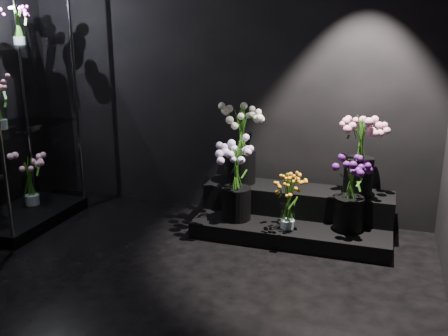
% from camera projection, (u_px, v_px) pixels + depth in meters
% --- Properties ---
extents(floor, '(4.00, 4.00, 0.00)m').
position_uv_depth(floor, '(127.00, 312.00, 3.25)').
color(floor, black).
rests_on(floor, ground).
extents(wall_back, '(4.00, 0.00, 4.00)m').
position_uv_depth(wall_back, '(223.00, 69.00, 4.68)').
color(wall_back, black).
rests_on(wall_back, floor).
extents(display_riser, '(1.69, 0.75, 0.38)m').
position_uv_depth(display_riser, '(295.00, 215.00, 4.49)').
color(display_riser, black).
rests_on(display_riser, floor).
extents(display_case, '(0.65, 1.08, 2.37)m').
position_uv_depth(display_case, '(12.00, 97.00, 4.39)').
color(display_case, black).
rests_on(display_case, floor).
extents(bouquet_orange_bells, '(0.31, 0.31, 0.47)m').
position_uv_depth(bouquet_orange_bells, '(288.00, 201.00, 4.16)').
color(bouquet_orange_bells, white).
rests_on(bouquet_orange_bells, display_riser).
extents(bouquet_lilac, '(0.44, 0.44, 0.70)m').
position_uv_depth(bouquet_lilac, '(236.00, 177.00, 4.32)').
color(bouquet_lilac, black).
rests_on(bouquet_lilac, display_riser).
extents(bouquet_purple, '(0.41, 0.41, 0.61)m').
position_uv_depth(bouquet_purple, '(350.00, 191.00, 4.11)').
color(bouquet_purple, black).
rests_on(bouquet_purple, display_riser).
extents(bouquet_cream_roses, '(0.37, 0.37, 0.72)m').
position_uv_depth(bouquet_cream_roses, '(242.00, 140.00, 4.57)').
color(bouquet_cream_roses, black).
rests_on(bouquet_cream_roses, display_riser).
extents(bouquet_pink_roses, '(0.49, 0.49, 0.70)m').
position_uv_depth(bouquet_pink_roses, '(360.00, 149.00, 4.22)').
color(bouquet_pink_roses, black).
rests_on(bouquet_pink_roses, display_riser).
extents(bouquet_case_magenta, '(0.27, 0.27, 0.35)m').
position_uv_depth(bouquet_case_magenta, '(18.00, 23.00, 4.37)').
color(bouquet_case_magenta, white).
rests_on(bouquet_case_magenta, display_case).
extents(bouquet_case_base_pink, '(0.41, 0.41, 0.51)m').
position_uv_depth(bouquet_case_base_pink, '(30.00, 178.00, 4.80)').
color(bouquet_case_base_pink, white).
rests_on(bouquet_case_base_pink, display_case).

